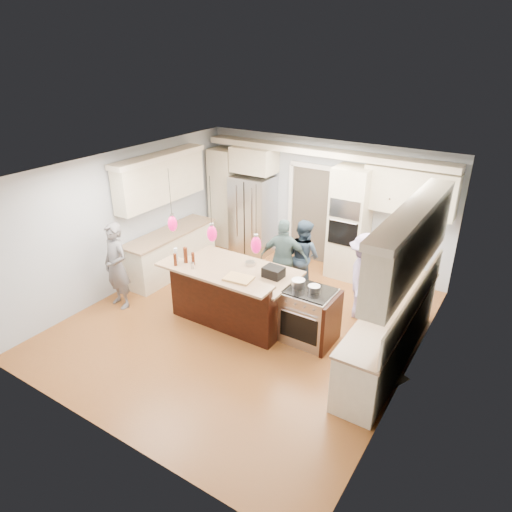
{
  "coord_description": "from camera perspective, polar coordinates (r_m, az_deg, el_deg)",
  "views": [
    {
      "loc": [
        3.79,
        -5.58,
        4.42
      ],
      "look_at": [
        0.0,
        0.35,
        1.15
      ],
      "focal_mm": 32.0,
      "sensor_mm": 36.0,
      "label": 1
    }
  ],
  "objects": [
    {
      "name": "person_bar_end",
      "position": [
        8.56,
        -17.04,
        -1.21
      ],
      "size": [
        0.64,
        0.47,
        1.62
      ],
      "primitive_type": "imported",
      "rotation": [
        0.0,
        0.0,
        -0.15
      ],
      "color": "slate",
      "rests_on": "ground"
    },
    {
      "name": "ground_plane",
      "position": [
        8.07,
        -1.35,
        -8.32
      ],
      "size": [
        6.0,
        6.0,
        0.0
      ],
      "primitive_type": "plane",
      "color": "#AC692F",
      "rests_on": "ground"
    },
    {
      "name": "cutting_board",
      "position": [
        7.06,
        -2.18,
        -2.82
      ],
      "size": [
        0.46,
        0.35,
        0.03
      ],
      "primitive_type": "cube",
      "rotation": [
        0.0,
        0.0,
        0.12
      ],
      "color": "tan",
      "rests_on": "kitchen_island"
    },
    {
      "name": "beer_bottle_a",
      "position": [
        7.55,
        -7.87,
        -0.35
      ],
      "size": [
        0.06,
        0.06,
        0.22
      ],
      "primitive_type": "cylinder",
      "rotation": [
        0.0,
        0.0,
        -0.18
      ],
      "color": "#481C0C",
      "rests_on": "kitchen_island"
    },
    {
      "name": "right_counter_run",
      "position": [
        6.91,
        17.2,
        -5.47
      ],
      "size": [
        0.64,
        3.1,
        2.51
      ],
      "color": "beige",
      "rests_on": "ground"
    },
    {
      "name": "pot_large",
      "position": [
        7.27,
        5.3,
        -3.42
      ],
      "size": [
        0.22,
        0.22,
        0.13
      ],
      "primitive_type": "cylinder",
      "color": "#B7B7BC",
      "rests_on": "island_range"
    },
    {
      "name": "beer_bottle_c",
      "position": [
        7.63,
        -8.8,
        0.11
      ],
      "size": [
        0.08,
        0.08,
        0.27
      ],
      "primitive_type": "cylinder",
      "rotation": [
        0.0,
        0.0,
        0.26
      ],
      "color": "#481C0C",
      "rests_on": "kitchen_island"
    },
    {
      "name": "pendant_lights",
      "position": [
        6.99,
        -5.53,
        2.82
      ],
      "size": [
        1.75,
        0.15,
        1.03
      ],
      "color": "black",
      "rests_on": "ground"
    },
    {
      "name": "drink_can",
      "position": [
        7.45,
        -7.95,
        -1.17
      ],
      "size": [
        0.07,
        0.07,
        0.11
      ],
      "primitive_type": "cylinder",
      "rotation": [
        0.0,
        0.0,
        -0.16
      ],
      "color": "#B7B7BC",
      "rests_on": "kitchen_island"
    },
    {
      "name": "island_range",
      "position": [
        7.45,
        6.76,
        -7.44
      ],
      "size": [
        0.82,
        0.71,
        0.92
      ],
      "color": "#B7B7BC",
      "rests_on": "ground"
    },
    {
      "name": "oven_column",
      "position": [
        9.38,
        11.59,
        4.0
      ],
      "size": [
        0.72,
        0.69,
        2.3
      ],
      "color": "beige",
      "rests_on": "ground"
    },
    {
      "name": "water_bottle",
      "position": [
        7.64,
        -9.96,
        0.05
      ],
      "size": [
        0.07,
        0.07,
        0.27
      ],
      "primitive_type": "cylinder",
      "rotation": [
        0.0,
        0.0,
        -0.15
      ],
      "color": "silver",
      "rests_on": "kitchen_island"
    },
    {
      "name": "person_range_side",
      "position": [
        8.09,
        13.31,
        -2.53
      ],
      "size": [
        0.75,
        1.1,
        1.57
      ],
      "primitive_type": "imported",
      "rotation": [
        0.0,
        0.0,
        1.74
      ],
      "color": "#8C7AA4",
      "rests_on": "ground"
    },
    {
      "name": "refrigerator",
      "position": [
        10.42,
        -0.41,
        5.17
      ],
      "size": [
        0.9,
        0.7,
        1.8
      ],
      "primitive_type": "cube",
      "color": "#B7B7BC",
      "rests_on": "ground"
    },
    {
      "name": "beer_bottle_b",
      "position": [
        7.57,
        -10.07,
        -0.45
      ],
      "size": [
        0.06,
        0.06,
        0.21
      ],
      "primitive_type": "cylinder",
      "rotation": [
        0.0,
        0.0,
        -0.2
      ],
      "color": "#481C0C",
      "rests_on": "kitchen_island"
    },
    {
      "name": "room_shell",
      "position": [
        7.23,
        -1.5,
        3.82
      ],
      "size": [
        5.54,
        6.04,
        2.72
      ],
      "color": "#B2BCC6",
      "rests_on": "ground"
    },
    {
      "name": "person_far_right",
      "position": [
        8.59,
        3.51,
        -0.3
      ],
      "size": [
        0.97,
        0.64,
        1.54
      ],
      "primitive_type": "imported",
      "rotation": [
        0.0,
        0.0,
        3.47
      ],
      "color": "#4A6768",
      "rests_on": "ground"
    },
    {
      "name": "left_cabinets",
      "position": [
        9.53,
        -11.02,
        3.79
      ],
      "size": [
        0.64,
        2.3,
        2.51
      ],
      "color": "beige",
      "rests_on": "ground"
    },
    {
      "name": "pot_small",
      "position": [
        7.18,
        7.27,
        -4.04
      ],
      "size": [
        0.19,
        0.19,
        0.1
      ],
      "primitive_type": "cylinder",
      "color": "#B7B7BC",
      "rests_on": "island_range"
    },
    {
      "name": "back_upper_cabinets",
      "position": [
        9.89,
        3.92,
        8.71
      ],
      "size": [
        5.3,
        0.61,
        2.54
      ],
      "color": "beige",
      "rests_on": "ground"
    },
    {
      "name": "person_far_left",
      "position": [
        8.79,
        5.9,
        -0.01
      ],
      "size": [
        0.84,
        0.74,
        1.47
      ],
      "primitive_type": "imported",
      "rotation": [
        0.0,
        0.0,
        2.84
      ],
      "color": "#2D4158",
      "rests_on": "ground"
    },
    {
      "name": "floor_rug",
      "position": [
        7.07,
        14.46,
        -14.65
      ],
      "size": [
        0.9,
        1.04,
        0.01
      ],
      "primitive_type": "cube",
      "rotation": [
        0.0,
        0.0,
        -0.42
      ],
      "color": "#927B4F",
      "rests_on": "ground"
    },
    {
      "name": "kitchen_island",
      "position": [
        7.98,
        -2.57,
        -4.63
      ],
      "size": [
        2.1,
        1.46,
        1.12
      ],
      "color": "black",
      "rests_on": "ground"
    }
  ]
}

